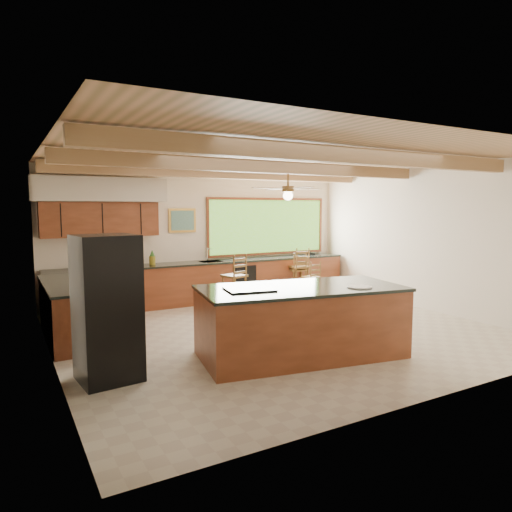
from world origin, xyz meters
TOP-DOWN VIEW (x-y plane):
  - ground at (0.00, 0.00)m, footprint 7.20×7.20m
  - room_shell at (-0.17, 0.65)m, footprint 7.27×6.54m
  - counter_run at (-0.82, 2.52)m, footprint 7.12×3.10m
  - island at (-0.43, -1.26)m, footprint 3.10×1.85m
  - refrigerator at (-3.05, -0.86)m, footprint 0.77×0.76m
  - bar_stool_a at (0.10, 1.86)m, footprint 0.51×0.51m
  - bar_stool_b at (2.08, 2.39)m, footprint 0.47×0.47m
  - bar_stool_c at (2.11, 2.39)m, footprint 0.45×0.45m
  - bar_stool_d at (1.94, 1.65)m, footprint 0.34×0.34m

SIDE VIEW (x-z plane):
  - ground at x=0.00m, z-range 0.00..0.00m
  - counter_run at x=-0.82m, z-range -0.15..1.08m
  - island at x=-0.43m, z-range -0.01..1.03m
  - bar_stool_d at x=1.94m, z-range 0.09..1.03m
  - bar_stool_b at x=2.08m, z-range 0.10..1.16m
  - bar_stool_a at x=0.10m, z-range 0.11..1.29m
  - bar_stool_c at x=2.11m, z-range 0.11..1.30m
  - refrigerator at x=-3.05m, z-range 0.00..1.81m
  - room_shell at x=-0.17m, z-range 0.70..3.72m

